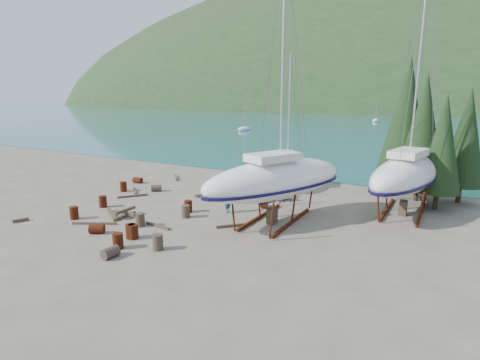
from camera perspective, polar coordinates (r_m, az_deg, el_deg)
The scene contains 49 objects.
ground at distance 26.53m, azimuth -5.46°, elevation -5.64°, with size 600.00×600.00×0.00m, color #5C5849.
bay_water at distance 335.97m, azimuth 27.54°, elevation 9.88°, with size 700.00×700.00×0.00m, color #19647F.
far_hill at distance 340.97m, azimuth 27.58°, elevation 9.90°, with size 800.00×360.00×110.00m, color #21361B.
far_house_left at distance 223.43m, azimuth 10.28°, elevation 11.12°, with size 6.60×5.60×5.60m.
far_house_center at distance 213.44m, azimuth 20.62°, elevation 10.46°, with size 6.60×5.60×5.60m.
cypress_near_right at distance 32.72m, azimuth 26.09°, elevation 6.98°, with size 3.60×3.60×10.00m.
cypress_mid_right at distance 30.75m, azimuth 28.46°, elevation 4.81°, with size 3.06×3.06×8.50m.
cypress_back_left at distance 34.78m, azimuth 23.98°, elevation 8.89°, with size 4.14×4.14×11.50m.
cypress_far_right at distance 33.71m, azimuth 31.21°, elevation 5.57°, with size 3.24×3.24×9.00m.
moored_boat_left at distance 92.40m, azimuth 0.65°, elevation 7.78°, with size 2.00×5.00×6.05m.
moored_boat_mid at distance 100.97m, azimuth 27.11°, elevation 6.82°, with size 2.00×5.00×6.05m.
moored_boat_far at distance 132.73m, azimuth 19.98°, elevation 8.52°, with size 2.00×5.00×6.05m.
large_sailboat_near at distance 24.97m, azimuth 5.55°, elevation 0.17°, with size 7.83×11.92×18.21m.
large_sailboat_far at distance 29.17m, azimuth 24.12°, elevation 0.90°, with size 5.40×11.72×17.86m.
small_sailboat_shore at distance 35.03m, azimuth 7.02°, elevation 2.16°, with size 3.87×7.81×11.97m.
worker at distance 27.20m, azimuth -1.82°, elevation -3.17°, with size 0.65×0.43×1.78m, color navy.
drum_0 at distance 30.47m, azimuth -20.17°, elevation -3.10°, with size 0.58×0.58×0.88m, color #621E10.
drum_1 at distance 21.14m, azimuth -19.14°, elevation -10.38°, with size 0.58×0.58×0.88m, color #2D2823.
drum_2 at distance 37.78m, azimuth -15.32°, elevation -0.03°, with size 0.58×0.58×0.88m, color #621E10.
drum_3 at distance 23.31m, azimuth -15.94°, elevation -7.58°, with size 0.58×0.58×0.88m, color #621E10.
drum_5 at distance 26.47m, azimuth -8.27°, elevation -4.76°, with size 0.58×0.58×0.88m, color #2D2823.
drum_6 at distance 28.62m, azimuth 3.73°, elevation -3.63°, with size 0.58×0.58×0.88m, color #621E10.
drum_7 at distance 22.15m, azimuth -18.11°, elevation -8.81°, with size 0.58×0.58×0.88m, color #621E10.
drum_8 at distance 34.84m, azimuth -17.34°, elevation -0.97°, with size 0.58×0.58×0.88m, color #621E10.
drum_9 at distance 36.60m, azimuth -1.82°, elevation 0.01°, with size 0.58×0.58×0.88m, color #2D2823.
drum_10 at distance 23.44m, azimuth -16.34°, elevation -7.49°, with size 0.58×0.58×0.88m, color #621E10.
drum_12 at distance 24.93m, azimuth -20.96°, elevation -6.98°, with size 0.58×0.58×0.88m, color #621E10.
drum_13 at distance 28.32m, azimuth -23.96°, elevation -4.60°, with size 0.58×0.58×0.88m, color #621E10.
drum_14 at distance 27.65m, azimuth -7.90°, elevation -3.99°, with size 0.58×0.58×0.88m, color #621E10.
drum_15 at distance 34.16m, azimuth -12.62°, elevation -1.21°, with size 0.58×0.58×0.88m, color #2D2823.
drum_16 at distance 25.33m, azimuth -14.96°, elevation -5.88°, with size 0.58×0.58×0.88m, color #2D2823.
drum_17 at distance 21.39m, azimuth -12.42°, elevation -9.24°, with size 0.58×0.58×0.88m, color #2D2823.
timber_0 at distance 38.33m, azimuth -2.98°, elevation 0.25°, with size 0.14×2.95×0.14m, color brown.
timber_2 at distance 39.09m, azimuth -9.69°, elevation 0.36°, with size 0.19×2.37×0.19m, color brown.
timber_3 at distance 26.73m, azimuth -21.31°, elevation -6.18°, with size 0.15×2.94×0.15m, color brown.
timber_4 at distance 32.02m, azimuth -5.14°, elevation -2.26°, with size 0.17×1.98×0.17m, color brown.
timber_5 at distance 25.35m, azimuth -13.16°, elevation -6.62°, with size 0.16×3.08×0.16m, color brown.
timber_6 at distance 33.59m, azimuth 3.76°, elevation -1.51°, with size 0.19×1.91×0.19m, color brown.
timber_7 at distance 24.45m, azimuth -1.41°, elevation -6.99°, with size 0.17×1.93×0.17m, color brown.
timber_8 at distance 32.83m, azimuth 0.29°, elevation -1.81°, with size 0.19×2.19×0.19m, color brown.
timber_9 at distance 36.74m, azimuth -1.88°, elevation -0.28°, with size 0.15×2.27×0.15m, color brown.
timber_10 at distance 32.68m, azimuth -5.02°, elevation -1.96°, with size 0.16×3.11×0.16m, color brown.
timber_11 at distance 30.59m, azimuth -3.03°, elevation -2.96°, with size 0.15×2.21×0.15m, color brown.
timber_12 at distance 32.81m, azimuth -16.05°, elevation -2.35°, with size 0.17×2.46×0.17m, color brown.
timber_13 at distance 29.47m, azimuth -30.44°, elevation -5.30°, with size 0.22×0.97×0.22m, color brown.
timber_16 at distance 28.10m, azimuth -18.96°, elevation -5.00°, with size 0.23×2.82×0.23m, color brown.
timber_17 at distance 34.50m, azimuth -15.74°, elevation -1.61°, with size 0.16×2.39×0.16m, color brown.
timber_pile_fore at distance 27.53m, azimuth -17.07°, elevation -4.82°, with size 1.80×1.80×0.60m.
timber_pile_aft at distance 30.93m, azimuth 6.94°, elevation -2.43°, with size 1.80×1.80×0.60m.
Camera 1 is at (14.56, -20.56, 8.33)m, focal length 28.00 mm.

